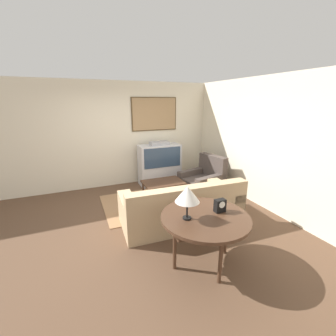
{
  "coord_description": "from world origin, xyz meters",
  "views": [
    {
      "loc": [
        -1.01,
        -3.79,
        2.21
      ],
      "look_at": [
        0.88,
        0.69,
        0.75
      ],
      "focal_mm": 24.0,
      "sensor_mm": 36.0,
      "label": 1
    }
  ],
  "objects_px": {
    "coffee_table": "(163,184)",
    "mantel_clock": "(220,206)",
    "table_lamp": "(187,194)",
    "armchair": "(203,181)",
    "console_table": "(205,220)",
    "couch": "(182,208)",
    "tv": "(160,164)"
  },
  "relations": [
    {
      "from": "coffee_table",
      "to": "console_table",
      "type": "bearing_deg",
      "value": -97.43
    },
    {
      "from": "armchair",
      "to": "table_lamp",
      "type": "bearing_deg",
      "value": -48.52
    },
    {
      "from": "console_table",
      "to": "tv",
      "type": "bearing_deg",
      "value": 79.77
    },
    {
      "from": "table_lamp",
      "to": "mantel_clock",
      "type": "distance_m",
      "value": 0.56
    },
    {
      "from": "couch",
      "to": "armchair",
      "type": "bearing_deg",
      "value": -132.95
    },
    {
      "from": "console_table",
      "to": "table_lamp",
      "type": "height_order",
      "value": "table_lamp"
    },
    {
      "from": "coffee_table",
      "to": "console_table",
      "type": "xyz_separation_m",
      "value": [
        -0.29,
        -2.26,
        0.31
      ]
    },
    {
      "from": "tv",
      "to": "mantel_clock",
      "type": "height_order",
      "value": "tv"
    },
    {
      "from": "tv",
      "to": "couch",
      "type": "relative_size",
      "value": 0.53
    },
    {
      "from": "console_table",
      "to": "table_lamp",
      "type": "bearing_deg",
      "value": 173.46
    },
    {
      "from": "table_lamp",
      "to": "mantel_clock",
      "type": "bearing_deg",
      "value": -0.11
    },
    {
      "from": "tv",
      "to": "console_table",
      "type": "height_order",
      "value": "tv"
    },
    {
      "from": "table_lamp",
      "to": "mantel_clock",
      "type": "xyz_separation_m",
      "value": [
        0.51,
        -0.0,
        -0.25
      ]
    },
    {
      "from": "armchair",
      "to": "console_table",
      "type": "xyz_separation_m",
      "value": [
        -1.36,
        -2.25,
        0.4
      ]
    },
    {
      "from": "console_table",
      "to": "mantel_clock",
      "type": "bearing_deg",
      "value": 6.79
    },
    {
      "from": "coffee_table",
      "to": "mantel_clock",
      "type": "relative_size",
      "value": 5.05
    },
    {
      "from": "coffee_table",
      "to": "mantel_clock",
      "type": "height_order",
      "value": "mantel_clock"
    },
    {
      "from": "mantel_clock",
      "to": "console_table",
      "type": "bearing_deg",
      "value": -173.21
    },
    {
      "from": "tv",
      "to": "mantel_clock",
      "type": "xyz_separation_m",
      "value": [
        -0.35,
        -3.23,
        0.28
      ]
    },
    {
      "from": "couch",
      "to": "tv",
      "type": "bearing_deg",
      "value": -97.33
    },
    {
      "from": "console_table",
      "to": "table_lamp",
      "type": "relative_size",
      "value": 2.65
    },
    {
      "from": "couch",
      "to": "console_table",
      "type": "distance_m",
      "value": 1.21
    },
    {
      "from": "armchair",
      "to": "mantel_clock",
      "type": "relative_size",
      "value": 5.88
    },
    {
      "from": "armchair",
      "to": "coffee_table",
      "type": "distance_m",
      "value": 1.07
    },
    {
      "from": "mantel_clock",
      "to": "table_lamp",
      "type": "bearing_deg",
      "value": 179.89
    },
    {
      "from": "tv",
      "to": "coffee_table",
      "type": "height_order",
      "value": "tv"
    },
    {
      "from": "table_lamp",
      "to": "coffee_table",
      "type": "bearing_deg",
      "value": 75.99
    },
    {
      "from": "console_table",
      "to": "armchair",
      "type": "bearing_deg",
      "value": 58.81
    },
    {
      "from": "table_lamp",
      "to": "mantel_clock",
      "type": "relative_size",
      "value": 2.48
    },
    {
      "from": "tv",
      "to": "coffee_table",
      "type": "relative_size",
      "value": 1.29
    },
    {
      "from": "armchair",
      "to": "console_table",
      "type": "distance_m",
      "value": 2.66
    },
    {
      "from": "coffee_table",
      "to": "console_table",
      "type": "height_order",
      "value": "console_table"
    }
  ]
}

